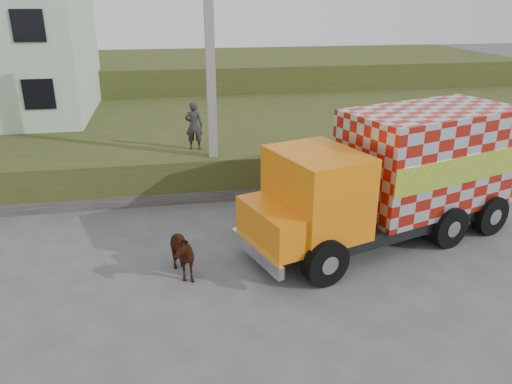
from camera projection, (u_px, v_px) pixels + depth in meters
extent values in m
plane|color=#474749|center=(267.00, 253.00, 14.03)|extent=(120.00, 120.00, 0.00)
cube|color=#2C4316|center=(224.00, 136.00, 22.92)|extent=(40.00, 12.00, 1.50)
cube|color=#2C4316|center=(203.00, 80.00, 33.64)|extent=(40.00, 12.00, 3.00)
cube|color=#595651|center=(187.00, 196.00, 17.47)|extent=(16.00, 0.50, 0.40)
cube|color=gray|center=(211.00, 84.00, 16.62)|extent=(0.30, 0.30, 8.00)
cube|color=black|center=(389.00, 215.00, 14.73)|extent=(7.87, 4.63, 0.39)
cube|color=orange|center=(317.00, 192.00, 13.12)|extent=(2.67, 3.02, 2.20)
cube|color=orange|center=(275.00, 225.00, 12.80)|extent=(1.77, 2.54, 0.99)
cube|color=silver|center=(428.00, 157.00, 14.73)|extent=(5.63, 4.09, 2.86)
cube|color=yellow|center=(465.00, 170.00, 13.63)|extent=(4.82, 1.62, 0.77)
cube|color=yellow|center=(396.00, 146.00, 15.83)|extent=(4.82, 1.62, 0.77)
cube|color=silver|center=(256.00, 252.00, 12.80)|extent=(0.94, 2.46, 0.33)
cylinder|color=black|center=(325.00, 262.00, 12.32)|extent=(1.27, 0.74, 1.21)
cylinder|color=black|center=(274.00, 224.00, 14.40)|extent=(1.27, 0.74, 1.21)
cylinder|color=black|center=(448.00, 227.00, 14.22)|extent=(1.27, 0.74, 1.21)
cylinder|color=black|center=(387.00, 197.00, 16.29)|extent=(1.27, 0.74, 1.21)
cylinder|color=black|center=(490.00, 215.00, 15.00)|extent=(1.27, 0.74, 1.21)
cylinder|color=black|center=(426.00, 188.00, 17.07)|extent=(1.27, 0.74, 1.21)
imported|color=black|center=(178.00, 253.00, 12.67)|extent=(1.19, 1.69, 1.31)
imported|color=#282523|center=(194.00, 126.00, 18.03)|extent=(0.70, 0.53, 1.75)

